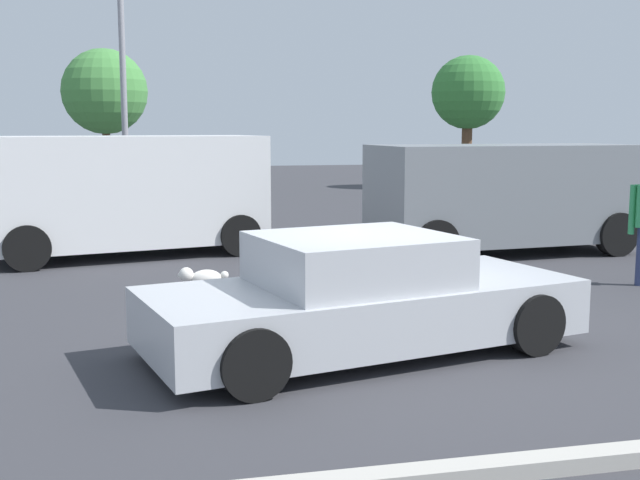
% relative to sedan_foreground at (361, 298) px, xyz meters
% --- Properties ---
extents(ground_plane, '(80.00, 80.00, 0.00)m').
position_rel_sedan_foreground_xyz_m(ground_plane, '(0.15, 0.27, -0.57)').
color(ground_plane, '#38383D').
extents(sedan_foreground, '(4.78, 2.78, 1.24)m').
position_rel_sedan_foreground_xyz_m(sedan_foreground, '(0.00, 0.00, 0.00)').
color(sedan_foreground, '#B7BABF').
rests_on(sedan_foreground, ground_plane).
extents(dog, '(0.69, 0.26, 0.44)m').
position_rel_sedan_foreground_xyz_m(dog, '(-1.40, 2.98, -0.29)').
color(dog, white).
rests_on(dog, ground_plane).
extents(van_white, '(5.16, 3.03, 2.17)m').
position_rel_sedan_foreground_xyz_m(van_white, '(-2.43, 7.03, 0.60)').
color(van_white, white).
rests_on(van_white, ground_plane).
extents(suv_dark, '(4.98, 2.46, 2.01)m').
position_rel_sedan_foreground_xyz_m(suv_dark, '(4.35, 5.70, 0.53)').
color(suv_dark, gray).
rests_on(suv_dark, ground_plane).
extents(parking_curb, '(7.57, 0.20, 0.12)m').
position_rel_sedan_foreground_xyz_m(parking_curb, '(0.15, -3.05, -0.51)').
color(parking_curb, '#B7B2A8').
rests_on(parking_curb, ground_plane).
extents(light_post_mid, '(0.44, 0.44, 6.05)m').
position_rel_sedan_foreground_xyz_m(light_post_mid, '(-2.50, 10.96, 3.57)').
color(light_post_mid, gray).
rests_on(light_post_mid, ground_plane).
extents(tree_back_left, '(3.23, 3.23, 5.30)m').
position_rel_sedan_foreground_xyz_m(tree_back_left, '(-3.42, 23.75, 3.09)').
color(tree_back_left, brown).
rests_on(tree_back_left, ground_plane).
extents(tree_back_center, '(2.78, 2.78, 5.04)m').
position_rel_sedan_foreground_xyz_m(tree_back_center, '(10.07, 20.68, 3.04)').
color(tree_back_center, brown).
rests_on(tree_back_center, ground_plane).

